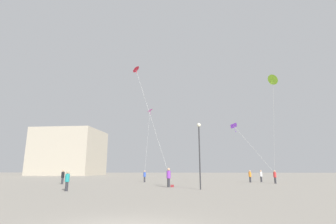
{
  "coord_description": "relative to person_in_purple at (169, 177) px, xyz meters",
  "views": [
    {
      "loc": [
        2.0,
        -7.35,
        1.68
      ],
      "look_at": [
        0.0,
        14.98,
        6.81
      ],
      "focal_mm": 27.06,
      "sensor_mm": 36.0,
      "label": 1
    }
  ],
  "objects": [
    {
      "name": "building_left_hall",
      "position": [
        -36.74,
        53.54,
        6.11
      ],
      "size": [
        19.13,
        17.7,
        14.27
      ],
      "color": "#B2A893",
      "rests_on": "ground_plane"
    },
    {
      "name": "person_in_orange",
      "position": [
        10.26,
        10.61,
        -0.12
      ],
      "size": [
        0.36,
        0.36,
        1.64
      ],
      "rotation": [
        0.0,
        0.0,
        5.52
      ],
      "color": "#2D2D33",
      "rests_on": "ground_plane"
    },
    {
      "name": "kite_violet_delta",
      "position": [
        7.37,
        3.68,
        5.5
      ],
      "size": [
        6.08,
        5.04,
        5.63
      ],
      "color": "purple"
    },
    {
      "name": "handbag_beside_flyer",
      "position": [
        0.35,
        0.1,
        -0.9
      ],
      "size": [
        0.34,
        0.19,
        0.24
      ],
      "primitive_type": "cube",
      "rotation": [
        0.0,
        0.0,
        2.99
      ],
      "color": "maroon",
      "rests_on": "ground_plane"
    },
    {
      "name": "person_in_red",
      "position": [
        12.74,
        8.0,
        -0.13
      ],
      "size": [
        0.35,
        0.35,
        1.63
      ],
      "rotation": [
        0.0,
        0.0,
        1.65
      ],
      "color": "#2D2D33",
      "rests_on": "ground_plane"
    },
    {
      "name": "person_in_white",
      "position": [
        12.14,
        12.25,
        -0.12
      ],
      "size": [
        0.36,
        0.36,
        1.65
      ],
      "rotation": [
        0.0,
        0.0,
        2.16
      ],
      "color": "#2D2D33",
      "rests_on": "ground_plane"
    },
    {
      "name": "kite_lime_diamond",
      "position": [
        11.71,
        2.18,
        10.58
      ],
      "size": [
        1.72,
        6.6,
        10.94
      ],
      "color": "#8CD12D"
    },
    {
      "name": "lamppost_west",
      "position": [
        3.04,
        -2.74,
        2.84
      ],
      "size": [
        0.36,
        0.36,
        5.9
      ],
      "color": "#2D2D30",
      "rests_on": "ground_plane"
    },
    {
      "name": "kite_magenta_diamond",
      "position": [
        -4.92,
        17.86,
        11.02
      ],
      "size": [
        1.31,
        8.53,
        11.22
      ],
      "color": "#D12899"
    },
    {
      "name": "person_in_purple",
      "position": [
        0.0,
        0.0,
        0.0
      ],
      "size": [
        0.41,
        0.41,
        1.86
      ],
      "rotation": [
        0.0,
        0.0,
        4.9
      ],
      "color": "#2D2D33",
      "rests_on": "ground_plane"
    },
    {
      "name": "person_in_blue",
      "position": [
        -4.24,
        10.07,
        -0.15
      ],
      "size": [
        0.34,
        0.34,
        1.58
      ],
      "rotation": [
        0.0,
        0.0,
        3.07
      ],
      "color": "#2D2D33",
      "rests_on": "ground_plane"
    },
    {
      "name": "person_in_teal",
      "position": [
        -7.84,
        -5.38,
        -0.14
      ],
      "size": [
        0.35,
        0.35,
        1.6
      ],
      "rotation": [
        0.0,
        0.0,
        6.03
      ],
      "color": "#2D2D33",
      "rests_on": "ground_plane"
    },
    {
      "name": "person_in_black",
      "position": [
        -13.22,
        4.35,
        -0.1
      ],
      "size": [
        0.37,
        0.37,
        1.68
      ],
      "rotation": [
        0.0,
        0.0,
        0.14
      ],
      "color": "#2D2D33",
      "rests_on": "ground_plane"
    },
    {
      "name": "kite_crimson_diamond",
      "position": [
        -3.62,
        0.1,
        11.42
      ],
      "size": [
        4.06,
        0.9,
        11.7
      ],
      "color": "red"
    }
  ]
}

